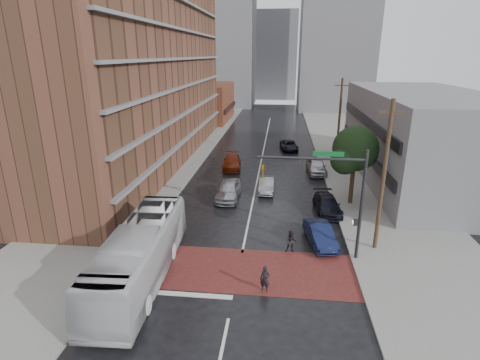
% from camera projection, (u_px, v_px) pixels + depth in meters
% --- Properties ---
extents(ground, '(160.00, 160.00, 0.00)m').
position_uv_depth(ground, '(238.00, 274.00, 22.32)').
color(ground, black).
rests_on(ground, ground).
extents(crosswalk, '(14.00, 5.00, 0.02)m').
position_uv_depth(crosswalk, '(239.00, 269.00, 22.79)').
color(crosswalk, maroon).
rests_on(crosswalk, ground).
extents(sidewalk_west, '(9.00, 90.00, 0.15)m').
position_uv_depth(sidewalk_west, '(170.00, 158.00, 47.04)').
color(sidewalk_west, gray).
rests_on(sidewalk_west, ground).
extents(sidewalk_east, '(9.00, 90.00, 0.15)m').
position_uv_depth(sidewalk_east, '(357.00, 163.00, 44.65)').
color(sidewalk_east, gray).
rests_on(sidewalk_east, ground).
extents(apartment_block, '(10.00, 44.00, 28.00)m').
position_uv_depth(apartment_block, '(138.00, 40.00, 41.91)').
color(apartment_block, brown).
rests_on(apartment_block, ground).
extents(storefront_west, '(8.00, 16.00, 7.00)m').
position_uv_depth(storefront_west, '(209.00, 102.00, 73.31)').
color(storefront_west, brown).
rests_on(storefront_west, ground).
extents(building_east, '(11.00, 26.00, 9.00)m').
position_uv_depth(building_east, '(421.00, 137.00, 38.01)').
color(building_east, slate).
rests_on(building_east, ground).
extents(distant_tower_west, '(18.00, 16.00, 32.00)m').
position_uv_depth(distant_tower_west, '(218.00, 39.00, 92.13)').
color(distant_tower_west, slate).
rests_on(distant_tower_west, ground).
extents(distant_tower_east, '(16.00, 14.00, 36.00)m').
position_uv_depth(distant_tower_east, '(338.00, 28.00, 82.93)').
color(distant_tower_east, slate).
rests_on(distant_tower_east, ground).
extents(distant_tower_center, '(12.00, 10.00, 24.00)m').
position_uv_depth(distant_tower_center, '(276.00, 56.00, 107.97)').
color(distant_tower_center, slate).
rests_on(distant_tower_center, ground).
extents(street_tree, '(4.20, 4.10, 6.90)m').
position_uv_depth(street_tree, '(355.00, 152.00, 31.26)').
color(street_tree, '#332319').
rests_on(street_tree, ground).
extents(signal_mast, '(6.50, 0.30, 7.20)m').
position_uv_depth(signal_mast, '(338.00, 189.00, 22.56)').
color(signal_mast, '#2D2D33').
rests_on(signal_mast, ground).
extents(utility_pole_near, '(1.60, 0.26, 10.00)m').
position_uv_depth(utility_pole_near, '(384.00, 177.00, 23.53)').
color(utility_pole_near, '#473321').
rests_on(utility_pole_near, ground).
extents(utility_pole_far, '(1.60, 0.26, 10.00)m').
position_uv_depth(utility_pole_far, '(339.00, 122.00, 42.37)').
color(utility_pole_far, '#473321').
rests_on(utility_pole_far, ground).
extents(transit_bus, '(3.29, 11.95, 3.30)m').
position_uv_depth(transit_bus, '(140.00, 253.00, 21.42)').
color(transit_bus, silver).
rests_on(transit_bus, ground).
extents(pedestrian_a, '(0.63, 0.49, 1.52)m').
position_uv_depth(pedestrian_a, '(265.00, 279.00, 20.49)').
color(pedestrian_a, black).
rests_on(pedestrian_a, ground).
extents(pedestrian_b, '(0.81, 0.66, 1.56)m').
position_uv_depth(pedestrian_b, '(291.00, 242.00, 24.56)').
color(pedestrian_b, black).
rests_on(pedestrian_b, ground).
extents(car_travel_a, '(2.03, 4.96, 1.68)m').
position_uv_depth(car_travel_a, '(228.00, 190.00, 33.69)').
color(car_travel_a, '#ADAFB5').
rests_on(car_travel_a, ground).
extents(car_travel_b, '(1.43, 4.01, 1.32)m').
position_uv_depth(car_travel_b, '(266.00, 185.00, 35.57)').
color(car_travel_b, '#A5A9AC').
rests_on(car_travel_b, ground).
extents(car_travel_c, '(2.41, 5.07, 1.43)m').
position_uv_depth(car_travel_c, '(232.00, 162.00, 42.81)').
color(car_travel_c, maroon).
rests_on(car_travel_c, ground).
extents(suv_travel, '(2.71, 4.85, 1.28)m').
position_uv_depth(suv_travel, '(289.00, 145.00, 51.08)').
color(suv_travel, black).
rests_on(suv_travel, ground).
extents(car_parked_near, '(2.25, 4.45, 1.40)m').
position_uv_depth(car_parked_near, '(320.00, 235.00, 25.69)').
color(car_parked_near, '#121A40').
rests_on(car_parked_near, ground).
extents(car_parked_mid, '(2.32, 4.79, 1.34)m').
position_uv_depth(car_parked_mid, '(327.00, 205.00, 30.87)').
color(car_parked_mid, black).
rests_on(car_parked_mid, ground).
extents(car_parked_far, '(2.14, 4.88, 1.63)m').
position_uv_depth(car_parked_far, '(317.00, 166.00, 40.98)').
color(car_parked_far, '#ABADB3').
rests_on(car_parked_far, ground).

